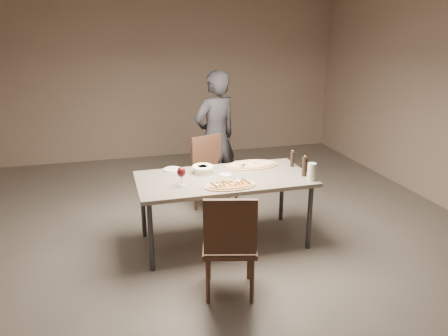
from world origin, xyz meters
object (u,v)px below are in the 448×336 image
object	(u,v)px
carafe	(312,172)
chair_far	(212,170)
dining_table	(224,182)
ham_pizza	(251,165)
bread_basket	(203,168)
chair_near	(230,241)
diner	(215,137)
zucchini_pizza	(230,185)
pepper_mill_left	(305,166)

from	to	relation	value
carafe	chair_far	size ratio (longest dim) A/B	0.19
dining_table	carafe	size ratio (longest dim) A/B	9.92
ham_pizza	dining_table	bearing A→B (deg)	-154.28
bread_basket	chair_near	xyz separation A→B (m)	(-0.04, -1.17, -0.26)
dining_table	chair_near	world-z (taller)	chair_near
chair_near	diner	world-z (taller)	diner
zucchini_pizza	bread_basket	distance (m)	0.50
carafe	chair_far	xyz separation A→B (m)	(-0.74, 1.23, -0.31)
ham_pizza	chair_far	distance (m)	0.73
dining_table	bread_basket	bearing A→B (deg)	133.18
zucchini_pizza	ham_pizza	world-z (taller)	zucchini_pizza
zucchini_pizza	chair_far	bearing A→B (deg)	90.88
chair_near	chair_far	world-z (taller)	chair_near
chair_far	ham_pizza	bearing A→B (deg)	96.10
chair_near	diner	bearing A→B (deg)	93.22
dining_table	zucchini_pizza	distance (m)	0.29
bread_basket	diner	bearing A→B (deg)	68.52
bread_basket	chair_far	xyz separation A→B (m)	(0.27, 0.71, -0.27)
chair_near	dining_table	bearing A→B (deg)	91.93
dining_table	ham_pizza	bearing A→B (deg)	35.10
pepper_mill_left	dining_table	bearing A→B (deg)	167.27
ham_pizza	carafe	world-z (taller)	carafe
pepper_mill_left	zucchini_pizza	bearing A→B (deg)	-173.55
bread_basket	carafe	world-z (taller)	carafe
pepper_mill_left	diner	xyz separation A→B (m)	(-0.59, 1.42, 0.01)
chair_far	pepper_mill_left	bearing A→B (deg)	103.57
bread_basket	ham_pizza	bearing A→B (deg)	8.52
pepper_mill_left	carafe	size ratio (longest dim) A/B	1.24
dining_table	zucchini_pizza	size ratio (longest dim) A/B	3.48
carafe	diner	size ratio (longest dim) A/B	0.11
zucchini_pizza	chair_far	distance (m)	1.21
bread_basket	pepper_mill_left	size ratio (longest dim) A/B	1.04
carafe	zucchini_pizza	bearing A→B (deg)	176.50
dining_table	bread_basket	xyz separation A→B (m)	(-0.18, 0.19, 0.11)
ham_pizza	diner	world-z (taller)	diner
zucchini_pizza	diner	distance (m)	1.54
dining_table	pepper_mill_left	xyz separation A→B (m)	(0.82, -0.19, 0.16)
diner	carafe	bearing A→B (deg)	89.37
ham_pizza	diner	size ratio (longest dim) A/B	0.35
pepper_mill_left	chair_far	size ratio (longest dim) A/B	0.24
zucchini_pizza	bread_basket	xyz separation A→B (m)	(-0.17, 0.47, 0.03)
pepper_mill_left	chair_far	world-z (taller)	pepper_mill_left
pepper_mill_left	diner	size ratio (longest dim) A/B	0.13
zucchini_pizza	chair_far	world-z (taller)	chair_far
chair_near	chair_far	xyz separation A→B (m)	(0.31, 1.88, -0.01)
dining_table	diner	xyz separation A→B (m)	(0.23, 1.24, 0.17)
bread_basket	chair_far	bearing A→B (deg)	69.05
bread_basket	chair_near	size ratio (longest dim) A/B	0.24
chair_far	bread_basket	bearing A→B (deg)	48.67
dining_table	ham_pizza	xyz separation A→B (m)	(0.40, 0.28, 0.07)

